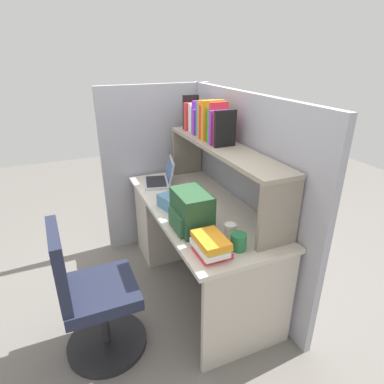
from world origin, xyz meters
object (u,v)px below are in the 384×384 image
laptop (162,178)px  backpack (191,211)px  tissue_box (171,203)px  office_chair (92,301)px  snack_canister (238,242)px  computer_mouse (188,197)px  paper_cup (231,230)px

laptop → backpack: size_ratio=1.20×
backpack → tissue_box: (-0.32, -0.02, -0.08)m
laptop → tissue_box: size_ratio=1.64×
tissue_box → office_chair: size_ratio=0.24×
laptop → office_chair: laptop is taller
office_chair → backpack: bearing=-87.9°
laptop → snack_canister: size_ratio=3.57×
laptop → backpack: (0.84, -0.07, 0.08)m
backpack → snack_canister: (0.34, 0.16, -0.08)m
backpack → snack_canister: 0.38m
computer_mouse → paper_cup: paper_cup is taller
computer_mouse → tissue_box: size_ratio=0.47×
tissue_box → snack_canister: 0.68m
laptop → computer_mouse: 0.42m
snack_canister → office_chair: 0.98m
tissue_box → paper_cup: bearing=7.1°
laptop → paper_cup: size_ratio=4.03×
computer_mouse → office_chair: bearing=-71.0°
laptop → snack_canister: laptop is taller
computer_mouse → office_chair: (0.48, -0.84, -0.35)m
laptop → paper_cup: 1.04m
paper_cup → snack_canister: size_ratio=0.88×
snack_canister → backpack: bearing=-154.1°
laptop → tissue_box: 0.53m
office_chair → paper_cup: bearing=-101.4°
computer_mouse → office_chair: office_chair is taller
laptop → backpack: 0.85m
laptop → tissue_box: bearing=-10.4°
snack_canister → office_chair: office_chair is taller
laptop → office_chair: size_ratio=0.39×
office_chair → tissue_box: bearing=-62.9°
backpack → computer_mouse: bearing=159.9°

